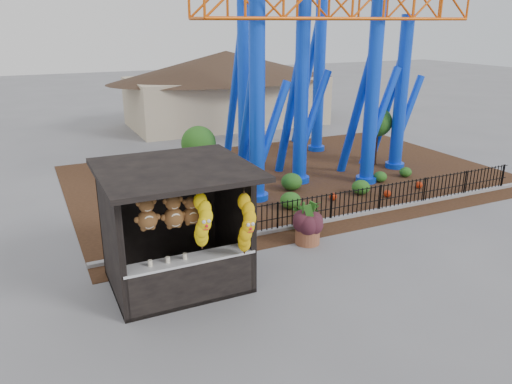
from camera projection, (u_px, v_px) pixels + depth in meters
name	position (u px, v px, depth m)	size (l,w,h in m)	color
ground	(304.00, 278.00, 12.90)	(120.00, 120.00, 0.00)	slate
mulch_bed	(290.00, 177.00, 21.36)	(18.00, 12.00, 0.02)	#331E11
curb	(360.00, 214.00, 17.06)	(18.00, 0.18, 0.12)	gray
prize_booth	(179.00, 231.00, 11.98)	(3.50, 3.40, 3.12)	black
picket_fence	(382.00, 198.00, 17.28)	(12.20, 0.06, 1.00)	black
roller_coaster	(315.00, 18.00, 19.92)	(11.00, 6.37, 10.82)	blue
terracotta_planter	(308.00, 234.00, 14.87)	(0.74, 0.74, 0.56)	brown
planter_foliage	(308.00, 216.00, 14.68)	(0.70, 0.70, 0.64)	#38161F
potted_plant	(305.00, 216.00, 15.69)	(0.92, 0.80, 1.02)	#21611C
landscaping	(328.00, 186.00, 19.16)	(6.93, 3.45, 0.66)	#245519
pavilion	(226.00, 76.00, 31.44)	(15.00, 15.00, 4.80)	#BFAD8C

